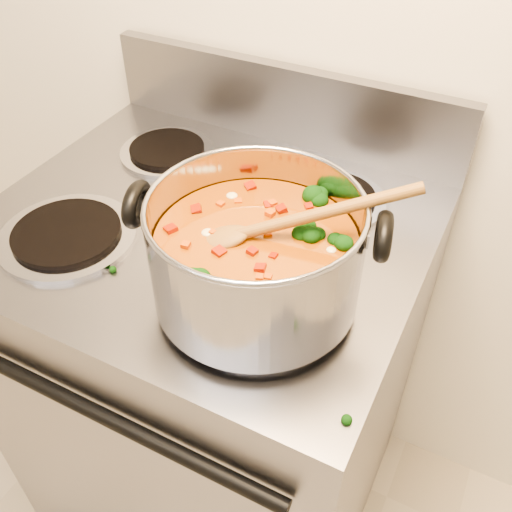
% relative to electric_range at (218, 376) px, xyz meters
% --- Properties ---
extents(electric_range, '(0.76, 0.69, 1.08)m').
position_rel_electric_range_xyz_m(electric_range, '(0.00, 0.00, 0.00)').
color(electric_range, gray).
rests_on(electric_range, ground).
extents(stockpot, '(0.36, 0.30, 0.18)m').
position_rel_electric_range_xyz_m(stockpot, '(0.17, -0.14, 0.54)').
color(stockpot, '#9A9AA1').
rests_on(stockpot, electric_range).
extents(wooden_spoon, '(0.28, 0.17, 0.11)m').
position_rel_electric_range_xyz_m(wooden_spoon, '(0.19, -0.13, 0.60)').
color(wooden_spoon, olive).
rests_on(wooden_spoon, stockpot).
extents(cooktop_crumbs, '(0.40, 0.21, 0.01)m').
position_rel_electric_range_xyz_m(cooktop_crumbs, '(0.14, -0.18, 0.46)').
color(cooktop_crumbs, black).
rests_on(cooktop_crumbs, electric_range).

